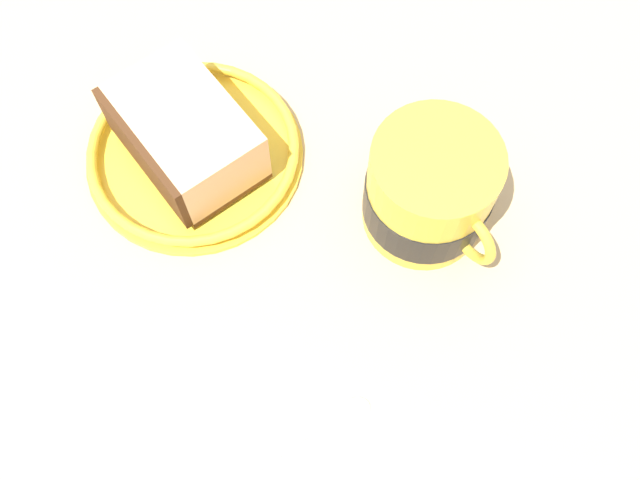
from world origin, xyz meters
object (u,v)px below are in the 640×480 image
Objects in this scene: small_plate at (194,152)px; tea_mug at (429,191)px; cake_slice at (185,135)px; teaspoon at (324,432)px.

tea_mug is (-1.13, 19.82, 3.58)cm from small_plate.
cake_slice is at bearing -32.79° from small_plate.
cake_slice is 25.62cm from teaspoon.
teaspoon is at bearing 45.75° from cake_slice.
teaspoon is (17.71, 18.17, -3.55)cm from cake_slice.
tea_mug is 0.96× the size of teaspoon.
small_plate is 20.17cm from tea_mug.
tea_mug reaches higher than small_plate.
cake_slice is 1.24× the size of teaspoon.
cake_slice is 20.02cm from tea_mug.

